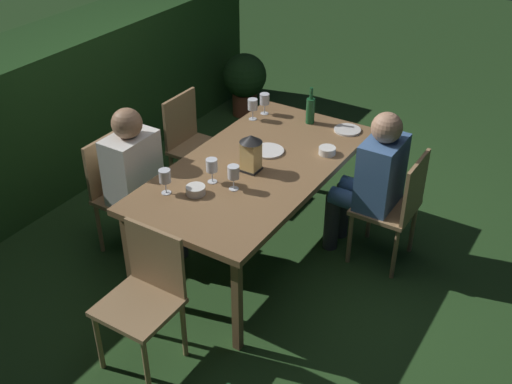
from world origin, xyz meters
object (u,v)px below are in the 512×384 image
(chair_side_right_a, at_px, (122,189))
(chair_head_near, at_px, (145,293))
(wine_glass_c, at_px, (265,100))
(wine_glass_e, at_px, (212,166))
(wine_glass_a, at_px, (233,173))
(bowl_bread, at_px, (196,190))
(chair_side_left_b, at_px, (396,204))
(wine_glass_b, at_px, (253,105))
(person_in_blue, at_px, (372,178))
(bowl_olives, at_px, (327,150))
(green_bottle_on_table, at_px, (310,110))
(chair_side_right_b, at_px, (193,142))
(person_in_cream, at_px, (140,178))
(wine_glass_d, at_px, (165,177))
(potted_plant_by_hedge, at_px, (245,80))
(plate_a, at_px, (268,151))
(lantern_centerpiece, at_px, (251,151))
(plate_b, at_px, (347,130))
(dining_table, at_px, (256,171))

(chair_side_right_a, height_order, chair_head_near, same)
(wine_glass_c, xyz_separation_m, wine_glass_e, (-1.07, -0.25, 0.00))
(wine_glass_a, xyz_separation_m, bowl_bread, (-0.18, 0.17, -0.09))
(chair_side_left_b, xyz_separation_m, wine_glass_b, (0.16, 1.28, 0.38))
(person_in_blue, relative_size, chair_side_right_a, 1.32)
(wine_glass_a, height_order, bowl_olives, wine_glass_a)
(green_bottle_on_table, bearing_deg, wine_glass_e, 173.12)
(chair_head_near, bearing_deg, chair_side_right_b, 28.39)
(person_in_cream, distance_m, wine_glass_d, 0.49)
(person_in_blue, bearing_deg, potted_plant_by_hedge, 53.12)
(bowl_olives, relative_size, potted_plant_by_hedge, 0.18)
(wine_glass_a, bearing_deg, plate_a, 7.10)
(person_in_blue, relative_size, lantern_centerpiece, 4.34)
(plate_a, bearing_deg, lantern_centerpiece, -172.98)
(lantern_centerpiece, relative_size, wine_glass_e, 1.57)
(green_bottle_on_table, relative_size, wine_glass_c, 1.72)
(chair_head_near, height_order, plate_a, chair_head_near)
(chair_side_left_b, bearing_deg, green_bottle_on_table, 68.43)
(lantern_centerpiece, height_order, wine_glass_d, lantern_centerpiece)
(wine_glass_b, bearing_deg, bowl_olives, -104.75)
(bowl_olives, bearing_deg, wine_glass_a, 157.69)
(plate_b, bearing_deg, green_bottle_on_table, 95.20)
(wine_glass_d, bearing_deg, chair_head_near, -153.43)
(plate_b, distance_m, potted_plant_by_hedge, 2.08)
(person_in_cream, xyz_separation_m, wine_glass_d, (-0.18, -0.39, 0.23))
(wine_glass_e, xyz_separation_m, bowl_bread, (-0.17, 0.00, -0.09))
(green_bottle_on_table, xyz_separation_m, bowl_olives, (-0.38, -0.34, -0.08))
(chair_head_near, xyz_separation_m, wine_glass_d, (0.59, 0.29, 0.38))
(chair_side_right_b, relative_size, person_in_cream, 0.76)
(person_in_blue, relative_size, person_in_cream, 1.00)
(chair_side_right_a, distance_m, plate_a, 1.10)
(chair_side_right_a, height_order, wine_glass_c, wine_glass_c)
(chair_side_right_b, bearing_deg, wine_glass_d, -150.60)
(chair_side_right_a, height_order, bowl_olives, chair_side_right_a)
(dining_table, xyz_separation_m, chair_side_right_b, (0.43, 0.88, -0.21))
(person_in_blue, bearing_deg, wine_glass_e, 133.72)
(dining_table, distance_m, wine_glass_e, 0.40)
(person_in_blue, distance_m, potted_plant_by_hedge, 2.57)
(green_bottle_on_table, xyz_separation_m, wine_glass_c, (-0.04, 0.38, 0.01))
(wine_glass_d, bearing_deg, lantern_centerpiece, -30.13)
(plate_a, height_order, plate_b, same)
(chair_head_near, bearing_deg, wine_glass_b, 12.53)
(wine_glass_e, bearing_deg, person_in_cream, 98.50)
(green_bottle_on_table, height_order, bowl_bread, green_bottle_on_table)
(person_in_cream, bearing_deg, chair_side_right_b, 12.87)
(potted_plant_by_hedge, bearing_deg, wine_glass_b, -144.91)
(bowl_olives, height_order, bowl_bread, bowl_bread)
(chair_side_left_b, bearing_deg, chair_side_right_a, 115.94)
(bowl_bread, bearing_deg, plate_a, -8.30)
(chair_head_near, height_order, bowl_olives, chair_head_near)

